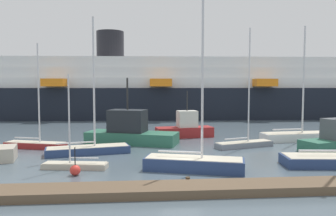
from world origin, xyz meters
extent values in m
plane|color=#4C5B66|center=(0.00, 0.00, 0.00)|extent=(600.00, 600.00, 0.00)
cube|color=brown|center=(0.00, -3.58, 0.21)|extent=(23.44, 1.85, 0.42)
cylinder|color=#423323|center=(0.00, -2.56, 0.25)|extent=(0.24, 0.24, 0.50)
cube|color=white|center=(12.21, 10.57, 0.38)|extent=(6.77, 2.47, 0.75)
cube|color=beige|center=(12.21, 10.57, 0.77)|extent=(6.50, 2.29, 0.04)
cylinder|color=silver|center=(12.74, 10.62, 5.69)|extent=(0.16, 0.16, 9.88)
cylinder|color=silver|center=(11.26, 10.48, 1.10)|extent=(2.98, 0.40, 0.13)
cube|color=navy|center=(-6.34, 6.19, 0.28)|extent=(6.39, 3.03, 0.55)
cube|color=beige|center=(-6.34, 6.19, 0.57)|extent=(6.12, 2.85, 0.04)
cylinder|color=silver|center=(-5.86, 6.30, 5.41)|extent=(0.15, 0.15, 9.72)
cylinder|color=silver|center=(-7.21, 5.98, 0.90)|extent=(2.73, 0.75, 0.12)
cube|color=maroon|center=(-11.05, 8.92, 0.24)|extent=(5.28, 2.69, 0.48)
cube|color=beige|center=(-11.05, 8.92, 0.50)|extent=(5.06, 2.54, 0.04)
cylinder|color=silver|center=(-10.66, 8.81, 4.54)|extent=(0.12, 0.12, 8.12)
cylinder|color=silver|center=(-11.77, 9.14, 0.83)|extent=(2.24, 0.76, 0.10)
cube|color=gray|center=(6.28, 7.85, 0.22)|extent=(5.24, 2.75, 0.44)
cube|color=beige|center=(6.28, 7.85, 0.46)|extent=(5.01, 2.59, 0.04)
cylinder|color=silver|center=(6.67, 7.98, 5.18)|extent=(0.12, 0.12, 9.49)
cylinder|color=silver|center=(5.58, 7.62, 0.79)|extent=(2.22, 0.81, 0.10)
cylinder|color=silver|center=(9.37, 1.04, 0.99)|extent=(3.29, 0.49, 0.14)
cube|color=#BCB29E|center=(-6.47, 1.73, 0.17)|extent=(4.11, 1.56, 0.34)
cube|color=beige|center=(-6.47, 1.73, 0.36)|extent=(3.94, 1.46, 0.04)
cylinder|color=silver|center=(-6.78, 1.78, 3.11)|extent=(0.10, 0.10, 5.54)
cylinder|color=silver|center=(-5.89, 1.65, 0.69)|extent=(1.80, 0.35, 0.08)
cube|color=navy|center=(0.84, 0.59, 0.39)|extent=(6.24, 3.37, 0.77)
cube|color=beige|center=(0.84, 0.59, 0.79)|extent=(5.97, 3.17, 0.04)
cylinder|color=silver|center=(1.30, 0.45, 5.56)|extent=(0.14, 0.14, 9.58)
cylinder|color=silver|center=(0.00, 0.84, 1.12)|extent=(2.62, 0.88, 0.12)
cube|color=maroon|center=(2.02, 13.77, 0.50)|extent=(5.88, 2.67, 1.00)
cube|color=silver|center=(2.30, 13.81, 1.83)|extent=(2.10, 1.68, 1.65)
cylinder|color=#262626|center=(2.30, 13.81, 3.64)|extent=(0.11, 0.11, 1.98)
cube|color=#2D6B51|center=(-3.14, 10.45, 0.52)|extent=(8.53, 5.17, 1.03)
cube|color=#1E2328|center=(-3.53, 10.58, 2.03)|extent=(3.68, 2.96, 1.98)
cylinder|color=#262626|center=(-3.53, 10.58, 4.43)|extent=(0.16, 0.16, 2.84)
sphere|color=red|center=(-6.15, 0.11, 0.31)|extent=(0.61, 0.61, 0.61)
cylinder|color=black|center=(-6.15, 0.11, 1.12)|extent=(0.06, 0.06, 1.02)
cube|color=black|center=(8.58, 35.30, 2.41)|extent=(88.14, 16.29, 4.82)
cube|color=white|center=(8.58, 35.30, 5.61)|extent=(81.06, 14.50, 1.58)
cube|color=white|center=(8.58, 35.30, 7.19)|extent=(76.20, 13.63, 1.58)
cube|color=white|center=(8.58, 35.30, 8.77)|extent=(71.34, 12.76, 1.58)
cube|color=orange|center=(-14.70, 29.98, 5.61)|extent=(3.27, 2.60, 1.10)
cube|color=orange|center=(0.63, 29.28, 5.61)|extent=(3.27, 2.60, 1.10)
cube|color=orange|center=(15.95, 28.57, 5.61)|extent=(3.27, 2.60, 1.10)
cylinder|color=black|center=(-7.18, 36.03, 11.75)|extent=(4.42, 4.42, 4.38)
camera|label=1|loc=(-2.41, -19.04, 5.16)|focal=35.46mm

